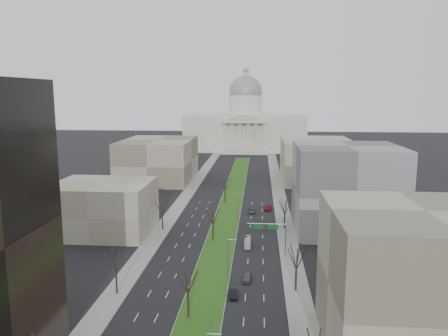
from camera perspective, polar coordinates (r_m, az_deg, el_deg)
The scene contains 25 objects.
ground at distance 153.84m, azimuth 0.89°, elevation -4.62°, with size 600.00×600.00×0.00m, color black.
median at distance 152.84m, azimuth 0.86°, elevation -4.68°, with size 8.00×222.03×0.20m.
sidewalk_left at distance 132.28m, azimuth -7.49°, elevation -7.07°, with size 5.00×330.00×0.15m, color gray.
sidewalk_right at distance 129.67m, azimuth 7.95°, elevation -7.43°, with size 5.00×330.00×0.15m, color gray.
capitol at distance 299.29m, azimuth 2.80°, elevation 5.51°, with size 80.00×46.00×55.00m.
building_beige_left at distance 125.42m, azimuth -15.49°, elevation -4.99°, with size 26.00×22.00×14.00m, color tan.
building_tan_right at distance 70.43m, azimuth 24.26°, elevation -13.77°, with size 26.00×24.00×22.00m, color #7A725D.
building_grey_right at distance 125.88m, azimuth 15.68°, elevation -2.61°, with size 28.00×26.00×24.00m, color slate.
building_far_left at distance 196.15m, azimuth -8.58°, elevation 1.07°, with size 30.00×40.00×18.00m, color #7A725D.
building_far_right at distance 197.53m, azimuth 11.96°, elevation 1.02°, with size 30.00×40.00×18.00m, color tan.
tree_left_mid at distance 87.06m, azimuth -13.99°, elevation -11.49°, with size 5.40×5.40×9.72m.
tree_left_far at distance 123.81m, azimuth -8.10°, elevation -5.00°, with size 5.28×5.28×9.50m.
tree_right_mid at distance 86.77m, azimuth 9.46°, elevation -11.29°, with size 5.52×5.52×9.94m.
tree_right_far at distance 125.01m, azimuth 7.96°, elevation -5.00°, with size 5.04×5.04×9.07m.
tree_median_a at distance 76.34m, azimuth -4.75°, elevation -14.32°, with size 5.40×5.40×9.72m.
tree_median_b at distance 113.70m, azimuth -1.46°, elevation -6.15°, with size 5.40×5.40×9.72m.
tree_median_c at distance 152.41m, azimuth 0.14°, elevation -2.06°, with size 5.40×5.40×9.72m.
streetlamp_median_b at distance 90.29m, azimuth 0.54°, elevation -11.89°, with size 1.90×0.20×9.16m.
streetlamp_median_c at distance 128.27m, azimuth 1.83°, elevation -5.33°, with size 1.90×0.20×9.16m.
mast_arm_signs at distance 103.87m, azimuth 6.57°, elevation -8.27°, with size 9.12×0.24×8.09m.
car_grey_near at distance 92.59m, azimuth 3.05°, elevation -14.09°, with size 1.68×4.17×1.42m, color #4D4E55.
car_black at distance 86.09m, azimuth 1.22°, elevation -15.99°, with size 1.51×4.32×1.42m, color black.
car_red at distance 145.56m, azimuth 5.72°, elevation -5.19°, with size 2.16×5.32×1.54m, color maroon.
car_grey_far at distance 141.82m, azimuth 3.64°, elevation -5.61°, with size 2.15×4.66×1.30m, color #484B4F.
box_van at distance 111.94m, azimuth 3.09°, elevation -9.66°, with size 1.61×6.86×1.91m, color white.
Camera 1 is at (9.76, -28.76, 38.01)m, focal length 35.00 mm.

